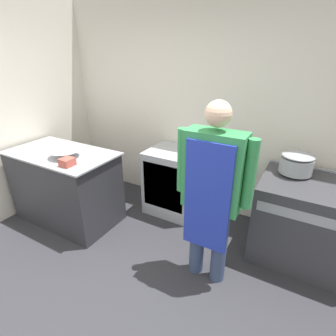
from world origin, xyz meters
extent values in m
plane|color=#2D2D33|center=(0.00, 0.00, 0.00)|extent=(14.00, 14.00, 0.00)
cube|color=silver|center=(0.00, 2.17, 1.35)|extent=(8.00, 0.05, 2.70)
cube|color=silver|center=(-2.04, 1.00, 1.35)|extent=(0.05, 8.00, 2.70)
cube|color=#2D2D33|center=(-1.29, 0.97, 0.45)|extent=(1.29, 0.72, 0.90)
cube|color=#9EA0A8|center=(-1.29, 0.97, 0.91)|extent=(1.34, 0.75, 0.02)
cube|color=#38383D|center=(1.45, 1.70, 0.43)|extent=(1.03, 0.80, 0.87)
cube|color=#9EA0A8|center=(1.45, 1.32, 0.71)|extent=(0.95, 0.03, 0.10)
cube|color=#9EA0A8|center=(1.45, 2.08, 0.88)|extent=(1.03, 0.03, 0.02)
cube|color=#A8ADB2|center=(-0.20, 1.83, 0.43)|extent=(0.66, 0.60, 0.87)
cube|color=silver|center=(-0.20, 1.53, 0.48)|extent=(0.56, 0.02, 0.61)
cylinder|color=#38476B|center=(0.53, 0.95, 0.39)|extent=(0.14, 0.14, 0.79)
cylinder|color=#38476B|center=(0.76, 0.95, 0.39)|extent=(0.14, 0.14, 0.79)
cube|color=#338C4C|center=(0.64, 0.95, 1.13)|extent=(0.49, 0.22, 0.68)
cube|color=#2338B2|center=(0.64, 0.83, 0.92)|extent=(0.40, 0.02, 0.98)
cylinder|color=#338C4C|center=(0.35, 0.95, 1.16)|extent=(0.09, 0.09, 0.58)
cylinder|color=#338C4C|center=(0.94, 0.95, 1.16)|extent=(0.09, 0.09, 0.58)
sphere|color=beige|center=(0.64, 0.95, 1.61)|extent=(0.21, 0.21, 0.21)
cone|color=#9EA0A8|center=(-1.12, 0.90, 0.96)|extent=(0.35, 0.35, 0.08)
cube|color=#B24C3F|center=(-0.90, 0.74, 0.96)|extent=(0.13, 0.13, 0.08)
cylinder|color=#9EA0A8|center=(1.22, 1.84, 0.97)|extent=(0.32, 0.32, 0.16)
ellipsoid|color=#9EA0A8|center=(1.22, 1.84, 1.07)|extent=(0.32, 0.32, 0.06)
camera|label=1|loc=(1.28, -0.95, 2.04)|focal=28.00mm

